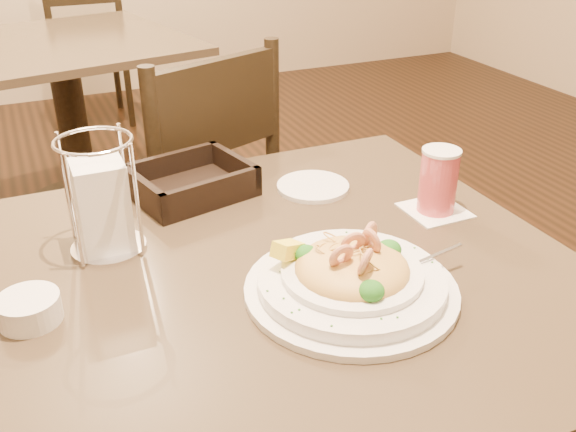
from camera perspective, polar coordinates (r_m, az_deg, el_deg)
name	(u,v)px	position (r m, az deg, el deg)	size (l,w,h in m)	color
main_table	(293,372)	(1.18, 0.40, -13.68)	(0.90, 0.90, 0.72)	black
background_table	(68,97)	(2.76, -18.93, 9.95)	(1.06, 1.06, 0.72)	black
dining_chair_near	(191,205)	(1.74, -8.59, 0.98)	(0.54, 0.54, 0.93)	black
dining_chair_far	(85,37)	(3.82, -17.61, 14.94)	(0.42, 0.42, 0.93)	black
pasta_bowl	(351,277)	(0.96, 5.66, -5.39)	(0.36, 0.32, 0.10)	white
drink_glass	(438,181)	(1.21, 13.21, 3.02)	(0.11, 0.11, 0.12)	white
bread_basket	(191,184)	(1.28, -8.60, 2.81)	(0.25, 0.22, 0.06)	black
napkin_caddy	(102,203)	(1.09, -16.17, 1.08)	(0.13, 0.13, 0.20)	silver
side_plate	(313,186)	(1.29, 2.23, 2.64)	(0.15, 0.15, 0.01)	white
butter_ramekin	(29,309)	(0.98, -22.02, -7.68)	(0.09, 0.09, 0.04)	white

